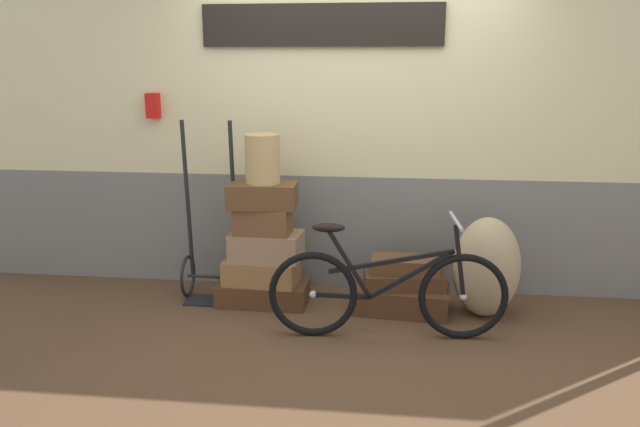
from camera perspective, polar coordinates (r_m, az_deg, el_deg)
ground at (r=4.60m, az=2.41°, el=-10.36°), size 8.46×5.20×0.06m
station_building at (r=5.06m, az=3.44°, el=9.01°), size 6.46×0.74×2.85m
suitcase_0 at (r=4.96m, az=-5.16°, el=-7.10°), size 0.70×0.40×0.17m
suitcase_1 at (r=4.88m, az=-5.34°, el=-5.22°), size 0.58×0.37×0.19m
suitcase_2 at (r=4.83m, az=-4.88°, el=-2.93°), size 0.56×0.36×0.21m
suitcase_3 at (r=4.74m, az=-5.21°, el=-0.65°), size 0.43×0.26×0.21m
suitcase_4 at (r=4.71m, az=-5.25°, el=1.68°), size 0.52×0.32×0.18m
suitcase_5 at (r=4.82m, az=7.41°, el=-7.71°), size 0.74×0.45×0.19m
suitcase_6 at (r=4.77m, az=7.68°, el=-5.97°), size 0.62×0.36×0.12m
suitcase_7 at (r=4.74m, az=7.76°, el=-4.64°), size 0.50×0.26×0.11m
wicker_basket at (r=4.66m, az=-5.25°, el=4.96°), size 0.26×0.26×0.37m
luggage_trolley at (r=5.04m, az=-9.74°, el=-4.31°), size 0.45×0.39×1.42m
burlap_sack at (r=4.76m, az=14.90°, el=-4.75°), size 0.49×0.41×0.75m
bicycle at (r=4.29m, az=6.09°, el=-7.07°), size 1.62×0.46×0.84m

